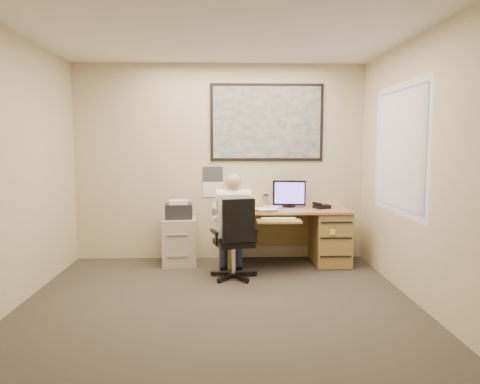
{
  "coord_description": "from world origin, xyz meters",
  "views": [
    {
      "loc": [
        0.06,
        -4.26,
        1.62
      ],
      "look_at": [
        0.25,
        1.3,
        1.03
      ],
      "focal_mm": 35.0,
      "sensor_mm": 36.0,
      "label": 1
    }
  ],
  "objects_px": {
    "filing_cabinet": "(179,237)",
    "office_chair": "(233,255)",
    "desk": "(311,231)",
    "person": "(234,226)"
  },
  "relations": [
    {
      "from": "filing_cabinet",
      "to": "office_chair",
      "type": "bearing_deg",
      "value": -50.99
    },
    {
      "from": "desk",
      "to": "office_chair",
      "type": "height_order",
      "value": "desk"
    },
    {
      "from": "filing_cabinet",
      "to": "person",
      "type": "relative_size",
      "value": 0.69
    },
    {
      "from": "desk",
      "to": "person",
      "type": "height_order",
      "value": "person"
    },
    {
      "from": "desk",
      "to": "person",
      "type": "bearing_deg",
      "value": -149.34
    },
    {
      "from": "filing_cabinet",
      "to": "office_chair",
      "type": "distance_m",
      "value": 1.02
    },
    {
      "from": "office_chair",
      "to": "person",
      "type": "distance_m",
      "value": 0.35
    },
    {
      "from": "desk",
      "to": "filing_cabinet",
      "type": "xyz_separation_m",
      "value": [
        -1.77,
        0.03,
        -0.07
      ]
    },
    {
      "from": "filing_cabinet",
      "to": "person",
      "type": "distance_m",
      "value": 1.0
    },
    {
      "from": "filing_cabinet",
      "to": "office_chair",
      "type": "xyz_separation_m",
      "value": [
        0.7,
        -0.73,
        -0.08
      ]
    }
  ]
}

